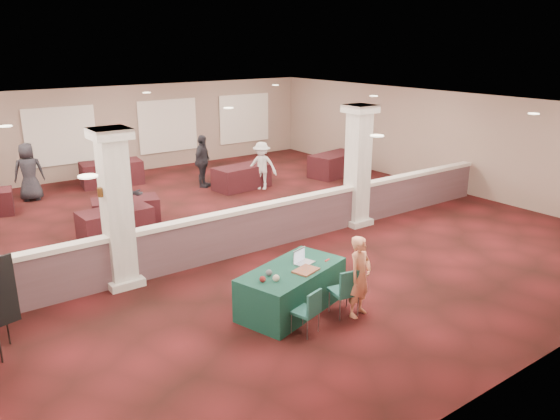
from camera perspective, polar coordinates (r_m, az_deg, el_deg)
ground at (r=14.35m, az=-5.04°, el=-2.16°), size 16.00×16.00×0.00m
wall_back at (r=21.05m, az=-16.66°, el=7.96°), size 16.00×0.04×3.20m
wall_front at (r=8.43m, az=24.36°, el=-6.42°), size 16.00×0.04×3.20m
wall_right at (r=19.18m, az=15.87°, el=7.17°), size 0.04×16.00×3.20m
ceiling at (r=13.62m, az=-5.40°, el=10.64°), size 16.00×16.00×0.02m
partition_wall at (r=12.96m, az=-1.66°, el=-1.59°), size 15.60×0.28×1.10m
column_left at (r=11.14m, az=-16.71°, el=0.22°), size 0.72×0.72×3.20m
column_right at (r=14.52m, az=8.14°, el=4.69°), size 0.72×0.72×3.20m
sconce_left at (r=10.95m, az=-18.25°, el=1.78°), size 0.12×0.12×0.18m
sconce_right at (r=11.13m, az=-15.53°, el=2.26°), size 0.12×0.12×0.18m
near_table at (r=10.13m, az=1.21°, el=-8.22°), size 2.31×1.61×0.81m
conf_chair_main at (r=9.89m, az=6.98°, el=-8.13°), size 0.54×0.54×0.92m
conf_chair_side at (r=9.29m, az=3.03°, el=-10.22°), size 0.50×0.50×0.81m
woman at (r=9.87m, az=8.33°, el=-6.89°), size 0.61×0.48×1.51m
far_table_front_left at (r=14.38m, az=-16.79°, el=-1.31°), size 1.80×0.95×0.71m
far_table_front_center at (r=15.32m, az=-15.79°, el=-0.11°), size 1.89×1.29×0.70m
far_table_front_right at (r=20.16m, az=5.76°, el=4.75°), size 2.16×1.37×0.81m
far_table_back_center at (r=19.61m, az=-17.17°, el=3.70°), size 2.12×1.27×0.81m
far_table_back_right at (r=18.33m, az=-4.04°, el=3.44°), size 1.95×1.11×0.76m
attendee_a at (r=14.25m, az=-15.64°, el=1.11°), size 1.02×0.77×1.89m
attendee_b at (r=18.11m, az=-1.92°, el=4.64°), size 1.01×1.07×1.58m
attendee_c at (r=18.52m, az=-8.11°, el=5.06°), size 1.12×1.03×1.77m
attendee_d at (r=18.47m, az=-24.77°, el=3.64°), size 0.97×0.64×1.80m
laptop_base at (r=10.18m, az=2.58°, el=-5.56°), size 0.42×0.35×0.02m
laptop_screen at (r=10.20m, az=2.01°, el=-4.71°), size 0.35×0.12×0.24m
screen_glow at (r=10.20m, az=2.04°, el=-4.81°), size 0.32×0.10×0.21m
knitting at (r=9.86m, az=2.72°, el=-6.32°), size 0.52×0.44×0.03m
yarn_cream at (r=9.44m, az=-0.41°, el=-7.13°), size 0.12×0.12×0.12m
yarn_red at (r=9.41m, az=-1.83°, el=-7.23°), size 0.11×0.11×0.11m
yarn_grey at (r=9.65m, az=-1.16°, el=-6.56°), size 0.11×0.11×0.11m
scissors at (r=10.35m, az=4.97°, el=-5.23°), size 0.14×0.07×0.01m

